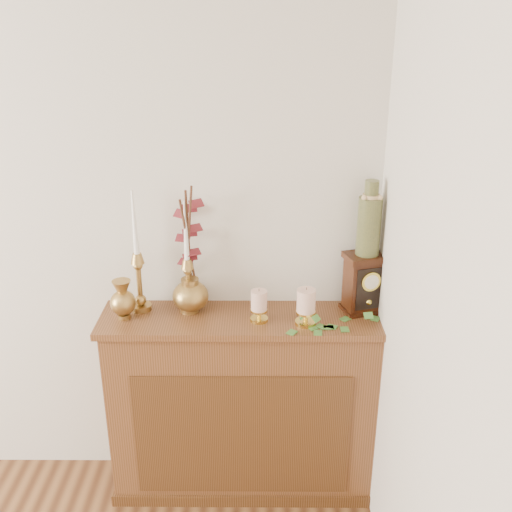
{
  "coord_description": "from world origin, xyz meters",
  "views": [
    {
      "loc": [
        1.48,
        -0.22,
        2.17
      ],
      "look_at": [
        1.46,
        2.05,
        1.24
      ],
      "focal_mm": 42.0,
      "sensor_mm": 36.0,
      "label": 1
    }
  ],
  "objects_px": {
    "ginger_jar": "(190,252)",
    "ceramic_vase": "(369,222)",
    "candlestick_center": "(188,277)",
    "candlestick_left": "(138,272)",
    "mantel_clock": "(365,283)",
    "bud_vase": "(123,300)"
  },
  "relations": [
    {
      "from": "ginger_jar",
      "to": "ceramic_vase",
      "type": "bearing_deg",
      "value": -2.33
    },
    {
      "from": "candlestick_center",
      "to": "ginger_jar",
      "type": "bearing_deg",
      "value": 78.16
    },
    {
      "from": "candlestick_left",
      "to": "ceramic_vase",
      "type": "height_order",
      "value": "ceramic_vase"
    },
    {
      "from": "candlestick_left",
      "to": "ceramic_vase",
      "type": "bearing_deg",
      "value": -0.26
    },
    {
      "from": "candlestick_left",
      "to": "ceramic_vase",
      "type": "xyz_separation_m",
      "value": [
        0.99,
        -0.0,
        0.24
      ]
    },
    {
      "from": "mantel_clock",
      "to": "candlestick_left",
      "type": "bearing_deg",
      "value": 163.71
    },
    {
      "from": "candlestick_left",
      "to": "mantel_clock",
      "type": "height_order",
      "value": "candlestick_left"
    },
    {
      "from": "bud_vase",
      "to": "candlestick_center",
      "type": "bearing_deg",
      "value": 13.99
    },
    {
      "from": "bud_vase",
      "to": "ceramic_vase",
      "type": "bearing_deg",
      "value": 4.3
    },
    {
      "from": "candlestick_center",
      "to": "bud_vase",
      "type": "relative_size",
      "value": 2.86
    },
    {
      "from": "ginger_jar",
      "to": "mantel_clock",
      "type": "bearing_deg",
      "value": -2.51
    },
    {
      "from": "bud_vase",
      "to": "ginger_jar",
      "type": "relative_size",
      "value": 0.3
    },
    {
      "from": "ceramic_vase",
      "to": "candlestick_left",
      "type": "bearing_deg",
      "value": 179.74
    },
    {
      "from": "candlestick_center",
      "to": "ginger_jar",
      "type": "distance_m",
      "value": 0.11
    },
    {
      "from": "bud_vase",
      "to": "mantel_clock",
      "type": "height_order",
      "value": "mantel_clock"
    },
    {
      "from": "candlestick_left",
      "to": "candlestick_center",
      "type": "relative_size",
      "value": 1.08
    },
    {
      "from": "candlestick_left",
      "to": "ginger_jar",
      "type": "relative_size",
      "value": 0.93
    },
    {
      "from": "candlestick_center",
      "to": "bud_vase",
      "type": "xyz_separation_m",
      "value": [
        -0.28,
        -0.07,
        -0.08
      ]
    },
    {
      "from": "candlestick_left",
      "to": "bud_vase",
      "type": "xyz_separation_m",
      "value": [
        -0.06,
        -0.08,
        -0.09
      ]
    },
    {
      "from": "candlestick_left",
      "to": "mantel_clock",
      "type": "distance_m",
      "value": 0.99
    },
    {
      "from": "candlestick_center",
      "to": "ceramic_vase",
      "type": "distance_m",
      "value": 0.81
    },
    {
      "from": "bud_vase",
      "to": "mantel_clock",
      "type": "xyz_separation_m",
      "value": [
        1.05,
        0.08,
        0.05
      ]
    }
  ]
}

